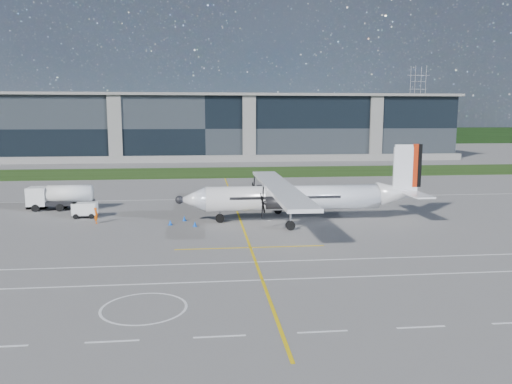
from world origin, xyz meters
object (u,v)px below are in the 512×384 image
at_px(ground_crew_person, 96,214).
at_px(pylon_east, 417,104).
at_px(turboprop_aircraft, 302,183).
at_px(safety_cone_stbdwing, 260,199).
at_px(safety_cone_fwd, 170,222).
at_px(fuel_tanker_truck, 56,198).
at_px(baggage_tug, 85,210).
at_px(safety_cone_nose_port, 195,224).
at_px(safety_cone_nose_stbd, 184,218).

bearing_deg(ground_crew_person, pylon_east, -42.52).
bearing_deg(pylon_east, ground_crew_person, -123.47).
bearing_deg(turboprop_aircraft, safety_cone_stbdwing, 102.25).
relative_size(safety_cone_fwd, safety_cone_stbdwing, 1.00).
relative_size(pylon_east, safety_cone_stbdwing, 60.00).
xyz_separation_m(fuel_tanker_truck, safety_cone_fwd, (13.18, -9.42, -1.13)).
distance_m(turboprop_aircraft, baggage_tug, 22.51).
relative_size(turboprop_aircraft, baggage_tug, 9.80).
bearing_deg(safety_cone_nose_port, ground_crew_person, 165.88).
bearing_deg(turboprop_aircraft, safety_cone_nose_stbd, 173.78).
distance_m(baggage_tug, safety_cone_nose_port, 12.63).
xyz_separation_m(turboprop_aircraft, ground_crew_person, (-20.18, 0.95, -2.91)).
bearing_deg(pylon_east, safety_cone_fwd, -121.18).
relative_size(turboprop_aircraft, fuel_tanker_truck, 3.45).
height_order(baggage_tug, safety_cone_nose_port, baggage_tug).
bearing_deg(ground_crew_person, safety_cone_stbdwing, -65.47).
bearing_deg(safety_cone_nose_stbd, turboprop_aircraft, -6.22).
height_order(turboprop_aircraft, safety_cone_stbdwing, turboprop_aircraft).
bearing_deg(turboprop_aircraft, fuel_tanker_truck, 161.27).
xyz_separation_m(ground_crew_person, safety_cone_nose_stbd, (8.51, 0.32, -0.65)).
height_order(turboprop_aircraft, safety_cone_fwd, turboprop_aircraft).
bearing_deg(baggage_tug, safety_cone_nose_port, -25.77).
bearing_deg(fuel_tanker_truck, safety_cone_nose_port, -33.57).
xyz_separation_m(turboprop_aircraft, fuel_tanker_truck, (-26.14, 8.86, -2.43)).
xyz_separation_m(turboprop_aircraft, safety_cone_stbdwing, (-2.72, 12.55, -3.56)).
bearing_deg(safety_cone_stbdwing, safety_cone_nose_stbd, -128.46).
height_order(turboprop_aircraft, baggage_tug, turboprop_aircraft).
distance_m(pylon_east, turboprop_aircraft, 165.22).
bearing_deg(pylon_east, safety_cone_nose_stbd, -121.13).
bearing_deg(safety_cone_nose_port, baggage_tug, 154.23).
height_order(pylon_east, safety_cone_fwd, pylon_east).
distance_m(pylon_east, baggage_tug, 173.29).
relative_size(fuel_tanker_truck, safety_cone_nose_port, 14.71).
xyz_separation_m(ground_crew_person, safety_cone_fwd, (7.22, -1.50, -0.65)).
height_order(pylon_east, ground_crew_person, pylon_east).
distance_m(safety_cone_fwd, safety_cone_nose_stbd, 2.24).
height_order(pylon_east, fuel_tanker_truck, pylon_east).
bearing_deg(baggage_tug, fuel_tanker_truck, 130.93).
distance_m(pylon_east, safety_cone_fwd, 172.31).
xyz_separation_m(safety_cone_fwd, safety_cone_stbdwing, (10.24, 13.10, 0.00)).
xyz_separation_m(safety_cone_nose_stbd, safety_cone_nose_port, (1.09, -2.74, 0.00)).
xyz_separation_m(pylon_east, safety_cone_fwd, (-88.89, -146.87, -14.75)).
xyz_separation_m(fuel_tanker_truck, baggage_tug, (4.20, -4.84, -0.60)).
bearing_deg(fuel_tanker_truck, baggage_tug, -49.07).
distance_m(baggage_tug, safety_cone_fwd, 10.09).
relative_size(baggage_tug, safety_cone_fwd, 5.19).
xyz_separation_m(pylon_east, safety_cone_nose_port, (-86.51, -147.78, -14.75)).
bearing_deg(baggage_tug, turboprop_aircraft, -10.38).
distance_m(baggage_tug, safety_cone_nose_stbd, 10.64).
distance_m(ground_crew_person, safety_cone_nose_stbd, 8.54).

